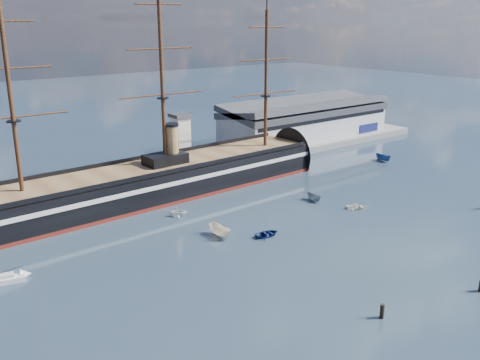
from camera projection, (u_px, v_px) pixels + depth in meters
ground at (248, 207)px, 122.93m from camera, size 600.00×600.00×0.00m
quay at (197, 167)px, 155.91m from camera, size 180.00×18.00×2.00m
warehouse at (305, 120)px, 185.00m from camera, size 63.00×21.00×11.60m
quay_tower at (181, 140)px, 146.67m from camera, size 5.00×5.00×15.00m
warship at (153, 181)px, 128.83m from camera, size 113.13×19.15×53.94m
sailboat at (2, 279)px, 87.64m from camera, size 7.07×3.61×10.86m
motorboat_a at (220, 237)px, 106.40m from camera, size 7.56×3.03×2.98m
motorboat_b at (267, 236)px, 106.74m from camera, size 1.66×3.36×1.51m
motorboat_c at (314, 201)px, 127.30m from camera, size 5.61×2.52×2.18m
motorboat_d at (178, 216)px, 117.51m from camera, size 6.13×6.95×2.40m
motorboat_e at (358, 209)px, 122.20m from camera, size 2.87×3.27×1.46m
motorboat_f at (383, 161)px, 162.84m from camera, size 6.55×2.65×2.58m
piling_near_left at (381, 318)px, 77.64m from camera, size 0.64×0.64×2.92m
piling_near_mid at (480, 291)px, 85.19m from camera, size 0.64×0.64×2.76m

